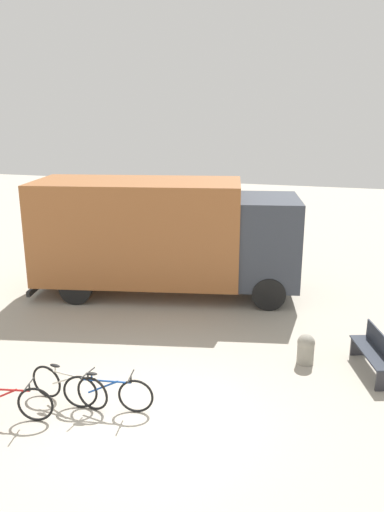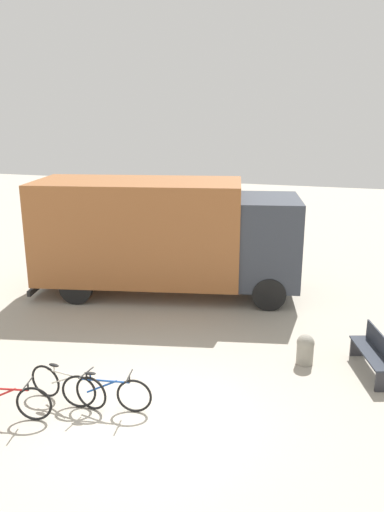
{
  "view_description": "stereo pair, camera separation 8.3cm",
  "coord_description": "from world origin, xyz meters",
  "px_view_note": "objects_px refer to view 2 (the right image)",
  "views": [
    {
      "loc": [
        2.81,
        -7.19,
        5.21
      ],
      "look_at": [
        -0.54,
        4.27,
        1.75
      ],
      "focal_mm": 35.0,
      "sensor_mm": 36.0,
      "label": 1
    },
    {
      "loc": [
        2.89,
        -7.17,
        5.21
      ],
      "look_at": [
        -0.54,
        4.27,
        1.75
      ],
      "focal_mm": 35.0,
      "sensor_mm": 36.0,
      "label": 2
    }
  ],
  "objects_px": {
    "bicycle_middle": "(68,386)",
    "bicycle_far": "(106,392)",
    "park_bench": "(375,352)",
    "delivery_truck": "(163,233)",
    "bicycle_near": "(5,401)",
    "bollard_near_bench": "(305,349)"
  },
  "relations": [
    {
      "from": "bicycle_far",
      "to": "bollard_near_bench",
      "type": "height_order",
      "value": "bicycle_far"
    },
    {
      "from": "park_bench",
      "to": "bollard_near_bench",
      "type": "bearing_deg",
      "value": 73.23
    },
    {
      "from": "delivery_truck",
      "to": "bicycle_near",
      "type": "bearing_deg",
      "value": -105.45
    },
    {
      "from": "delivery_truck",
      "to": "bicycle_middle",
      "type": "xyz_separation_m",
      "value": [
        0.31,
        -6.12,
        -1.48
      ]
    },
    {
      "from": "delivery_truck",
      "to": "bicycle_near",
      "type": "height_order",
      "value": "delivery_truck"
    },
    {
      "from": "delivery_truck",
      "to": "bollard_near_bench",
      "type": "relative_size",
      "value": 11.88
    },
    {
      "from": "park_bench",
      "to": "bicycle_middle",
      "type": "distance_m",
      "value": 6.16
    },
    {
      "from": "park_bench",
      "to": "bicycle_far",
      "type": "bearing_deg",
      "value": 103.3
    },
    {
      "from": "park_bench",
      "to": "bicycle_far",
      "type": "height_order",
      "value": "park_bench"
    },
    {
      "from": "bicycle_near",
      "to": "bicycle_far",
      "type": "distance_m",
      "value": 1.74
    },
    {
      "from": "delivery_truck",
      "to": "bicycle_middle",
      "type": "relative_size",
      "value": 4.75
    },
    {
      "from": "park_bench",
      "to": "bicycle_middle",
      "type": "height_order",
      "value": "park_bench"
    },
    {
      "from": "delivery_truck",
      "to": "bicycle_near",
      "type": "distance_m",
      "value": 7.05
    },
    {
      "from": "park_bench",
      "to": "bicycle_near",
      "type": "height_order",
      "value": "park_bench"
    },
    {
      "from": "bicycle_near",
      "to": "delivery_truck",
      "type": "bearing_deg",
      "value": 74.86
    },
    {
      "from": "park_bench",
      "to": "bollard_near_bench",
      "type": "height_order",
      "value": "park_bench"
    },
    {
      "from": "park_bench",
      "to": "bicycle_far",
      "type": "relative_size",
      "value": 0.98
    },
    {
      "from": "delivery_truck",
      "to": "bicycle_near",
      "type": "xyz_separation_m",
      "value": [
        -0.47,
        -6.88,
        -1.48
      ]
    },
    {
      "from": "bicycle_middle",
      "to": "bicycle_far",
      "type": "distance_m",
      "value": 0.78
    },
    {
      "from": "bicycle_far",
      "to": "bicycle_middle",
      "type": "bearing_deg",
      "value": 171.18
    },
    {
      "from": "bicycle_middle",
      "to": "bollard_near_bench",
      "type": "xyz_separation_m",
      "value": [
        4.09,
        2.79,
        0.0
      ]
    },
    {
      "from": "delivery_truck",
      "to": "bicycle_far",
      "type": "height_order",
      "value": "delivery_truck"
    }
  ]
}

